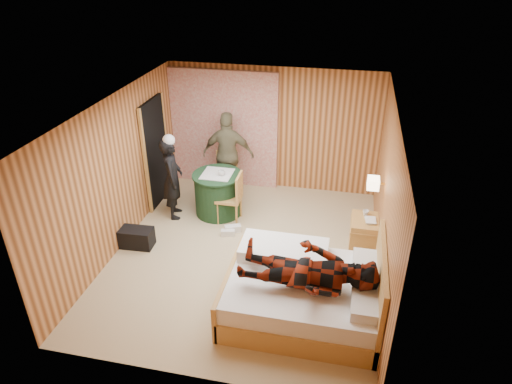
% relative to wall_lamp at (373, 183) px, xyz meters
% --- Properties ---
extents(floor, '(4.20, 5.00, 0.01)m').
position_rel_wall_lamp_xyz_m(floor, '(-1.92, -0.45, -1.30)').
color(floor, tan).
rests_on(floor, ground).
extents(ceiling, '(4.20, 5.00, 0.01)m').
position_rel_wall_lamp_xyz_m(ceiling, '(-1.92, -0.45, 1.20)').
color(ceiling, silver).
rests_on(ceiling, wall_back).
extents(wall_back, '(4.20, 0.02, 2.50)m').
position_rel_wall_lamp_xyz_m(wall_back, '(-1.92, 2.05, -0.05)').
color(wall_back, '#CA864D').
rests_on(wall_back, floor).
extents(wall_left, '(0.02, 5.00, 2.50)m').
position_rel_wall_lamp_xyz_m(wall_left, '(-4.02, -0.45, -0.05)').
color(wall_left, '#CA864D').
rests_on(wall_left, floor).
extents(wall_right, '(0.02, 5.00, 2.50)m').
position_rel_wall_lamp_xyz_m(wall_right, '(0.18, -0.45, -0.05)').
color(wall_right, '#CA864D').
rests_on(wall_right, floor).
extents(curtain, '(2.20, 0.08, 2.40)m').
position_rel_wall_lamp_xyz_m(curtain, '(-2.92, 1.98, -0.10)').
color(curtain, beige).
rests_on(curtain, floor).
extents(doorway, '(0.06, 0.90, 2.05)m').
position_rel_wall_lamp_xyz_m(doorway, '(-3.98, 0.95, -0.28)').
color(doorway, black).
rests_on(doorway, floor).
extents(wall_lamp, '(0.26, 0.24, 0.16)m').
position_rel_wall_lamp_xyz_m(wall_lamp, '(0.00, 0.00, 0.00)').
color(wall_lamp, gold).
rests_on(wall_lamp, wall_right).
extents(bed, '(2.10, 1.65, 1.14)m').
position_rel_wall_lamp_xyz_m(bed, '(-0.80, -1.56, -0.97)').
color(bed, tan).
rests_on(bed, floor).
extents(nightstand, '(0.45, 0.61, 0.59)m').
position_rel_wall_lamp_xyz_m(nightstand, '(-0.04, 0.08, -0.99)').
color(nightstand, tan).
rests_on(nightstand, floor).
extents(round_table, '(0.93, 0.93, 0.82)m').
position_rel_wall_lamp_xyz_m(round_table, '(-2.71, 0.73, -0.89)').
color(round_table, '#1C3D21').
rests_on(round_table, floor).
extents(chair_far, '(0.51, 0.51, 0.93)m').
position_rel_wall_lamp_xyz_m(chair_far, '(-2.73, 1.46, -0.76)').
color(chair_far, tan).
rests_on(chair_far, floor).
extents(chair_near, '(0.43, 0.43, 0.95)m').
position_rel_wall_lamp_xyz_m(chair_near, '(-2.36, 0.51, -0.75)').
color(chair_near, tan).
rests_on(chair_near, floor).
extents(duffel_bag, '(0.60, 0.34, 0.33)m').
position_rel_wall_lamp_xyz_m(duffel_bag, '(-3.77, -0.61, -1.13)').
color(duffel_bag, black).
rests_on(duffel_bag, floor).
extents(sneaker_left, '(0.25, 0.15, 0.11)m').
position_rel_wall_lamp_xyz_m(sneaker_left, '(-2.34, 0.01, -1.25)').
color(sneaker_left, silver).
rests_on(sneaker_left, floor).
extents(sneaker_right, '(0.31, 0.22, 0.13)m').
position_rel_wall_lamp_xyz_m(sneaker_right, '(-2.28, 0.14, -1.24)').
color(sneaker_right, silver).
rests_on(sneaker_right, floor).
extents(woman_standing, '(0.52, 0.65, 1.54)m').
position_rel_wall_lamp_xyz_m(woman_standing, '(-3.48, 0.47, -0.53)').
color(woman_standing, black).
rests_on(woman_standing, floor).
extents(man_at_table, '(1.04, 0.50, 1.72)m').
position_rel_wall_lamp_xyz_m(man_at_table, '(-2.71, 1.51, -0.44)').
color(man_at_table, '#6C6648').
rests_on(man_at_table, floor).
extents(man_on_bed, '(0.86, 0.67, 1.77)m').
position_rel_wall_lamp_xyz_m(man_on_bed, '(-0.77, -1.79, -0.30)').
color(man_on_bed, maroon).
rests_on(man_on_bed, bed).
extents(book_lower, '(0.20, 0.25, 0.02)m').
position_rel_wall_lamp_xyz_m(book_lower, '(-0.04, 0.03, -0.70)').
color(book_lower, silver).
rests_on(book_lower, nightstand).
extents(book_upper, '(0.17, 0.23, 0.02)m').
position_rel_wall_lamp_xyz_m(book_upper, '(-0.04, 0.03, -0.68)').
color(book_upper, silver).
rests_on(book_upper, nightstand).
extents(cup_nightstand, '(0.11, 0.11, 0.09)m').
position_rel_wall_lamp_xyz_m(cup_nightstand, '(-0.04, 0.21, -0.66)').
color(cup_nightstand, silver).
rests_on(cup_nightstand, nightstand).
extents(cup_table, '(0.14, 0.14, 0.10)m').
position_rel_wall_lamp_xyz_m(cup_table, '(-2.61, 0.68, -0.43)').
color(cup_table, silver).
rests_on(cup_table, round_table).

